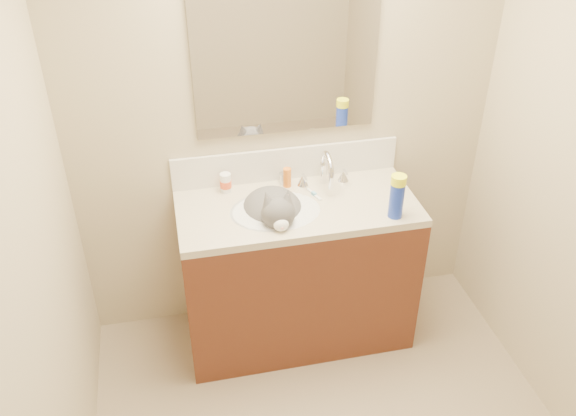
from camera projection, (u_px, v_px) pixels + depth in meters
name	position (u px, v px, depth m)	size (l,w,h in m)	color
room_shell	(371.00, 202.00, 1.89)	(2.24, 2.54, 2.52)	tan
vanity_cabinet	(297.00, 275.00, 3.28)	(1.20, 0.55, 0.82)	#512515
counter_slab	(298.00, 208.00, 3.04)	(1.20, 0.55, 0.04)	#C1B498
basin	(275.00, 222.00, 3.02)	(0.45, 0.36, 0.14)	silver
faucet	(326.00, 172.00, 3.13)	(0.28, 0.20, 0.21)	silver
cat	(274.00, 213.00, 3.01)	(0.35, 0.44, 0.33)	#4C494C
backsplash	(286.00, 164.00, 3.20)	(1.20, 0.02, 0.18)	silver
mirror	(286.00, 54.00, 2.87)	(0.90, 0.02, 0.80)	white
pill_bottle	(226.00, 183.00, 3.11)	(0.06, 0.06, 0.10)	white
pill_label	(226.00, 184.00, 3.11)	(0.06, 0.06, 0.04)	#E95126
silver_jar	(285.00, 178.00, 3.19)	(0.05, 0.05, 0.06)	#B7B7BC
amber_bottle	(287.00, 177.00, 3.15)	(0.04, 0.04, 0.10)	orange
toothbrush	(314.00, 194.00, 3.10)	(0.01, 0.13, 0.01)	white
toothbrush_head	(314.00, 194.00, 3.10)	(0.02, 0.03, 0.02)	#61A6CE
spray_can	(396.00, 199.00, 2.89)	(0.07, 0.07, 0.19)	#1A34B6
spray_cap	(399.00, 180.00, 2.83)	(0.07, 0.07, 0.04)	#F7FF1A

